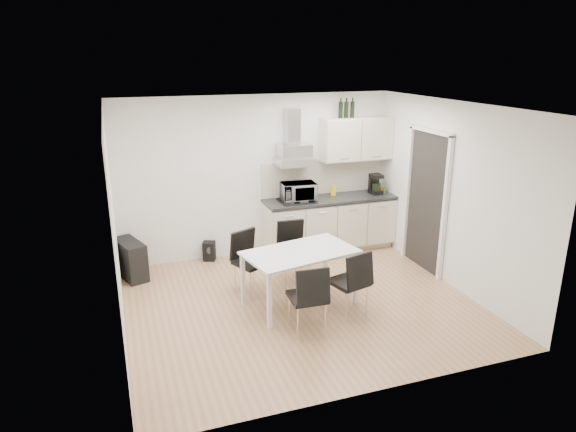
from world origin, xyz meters
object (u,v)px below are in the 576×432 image
object	(u,v)px
chair_far_right	(294,253)
guitar_amp	(131,259)
kitchenette	(331,202)
dining_table	(300,257)
chair_near_right	(348,283)
chair_far_left	(252,263)
chair_near_left	(307,298)
floor_speaker	(209,251)

from	to	relation	value
chair_far_right	guitar_amp	distance (m)	2.43
kitchenette	dining_table	xyz separation A→B (m)	(-1.20, -1.73, -0.16)
chair_near_right	guitar_amp	xyz separation A→B (m)	(-2.55, 2.10, -0.16)
chair_far_left	guitar_amp	xyz separation A→B (m)	(-1.57, 1.10, -0.16)
chair_far_right	kitchenette	bearing A→B (deg)	-131.85
chair_far_right	chair_far_left	bearing A→B (deg)	18.65
kitchenette	guitar_amp	world-z (taller)	kitchenette
kitchenette	chair_near_right	bearing A→B (deg)	-108.06
chair_far_left	chair_near_right	xyz separation A→B (m)	(0.98, -1.01, 0.00)
kitchenette	chair_near_left	xyz separation A→B (m)	(-1.36, -2.43, -0.39)
chair_near_left	guitar_amp	world-z (taller)	chair_near_left
chair_near_left	floor_speaker	size ratio (longest dim) A/B	2.82
chair_near_right	floor_speaker	world-z (taller)	chair_near_right
guitar_amp	dining_table	bearing A→B (deg)	-56.88
chair_near_right	floor_speaker	bearing A→B (deg)	103.70
chair_far_left	chair_far_right	xyz separation A→B (m)	(0.68, 0.18, 0.00)
guitar_amp	floor_speaker	size ratio (longest dim) A/B	2.35
dining_table	chair_far_left	distance (m)	0.77
chair_near_right	guitar_amp	size ratio (longest dim) A/B	1.20
kitchenette	chair_far_right	distance (m)	1.50
chair_far_right	chair_near_right	distance (m)	1.23
chair_far_right	chair_near_left	distance (m)	1.45
kitchenette	dining_table	size ratio (longest dim) A/B	1.61
dining_table	floor_speaker	world-z (taller)	dining_table
chair_far_right	floor_speaker	xyz separation A→B (m)	(-1.03, 1.18, -0.28)
chair_near_left	floor_speaker	distance (m)	2.70
chair_far_right	floor_speaker	bearing A→B (deg)	-45.68
chair_far_right	guitar_amp	xyz separation A→B (m)	(-2.25, 0.91, -0.16)
guitar_amp	chair_far_left	bearing A→B (deg)	-53.77
dining_table	chair_near_right	size ratio (longest dim) A/B	1.78
chair_far_left	chair_near_left	size ratio (longest dim) A/B	1.00
guitar_amp	chair_far_right	bearing A→B (deg)	-40.91
kitchenette	chair_far_right	size ratio (longest dim) A/B	2.86
chair_far_left	chair_near_right	distance (m)	1.41
kitchenette	chair_near_right	size ratio (longest dim) A/B	2.86
chair_near_left	chair_near_right	world-z (taller)	same
chair_far_right	chair_near_right	xyz separation A→B (m)	(0.31, -1.19, 0.00)
chair_far_right	chair_near_left	world-z (taller)	same
chair_near_left	floor_speaker	xyz separation A→B (m)	(-0.69, 2.59, -0.28)
kitchenette	chair_near_left	bearing A→B (deg)	-119.31
dining_table	floor_speaker	xyz separation A→B (m)	(-0.86, 1.90, -0.51)
floor_speaker	chair_far_right	bearing A→B (deg)	-27.94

